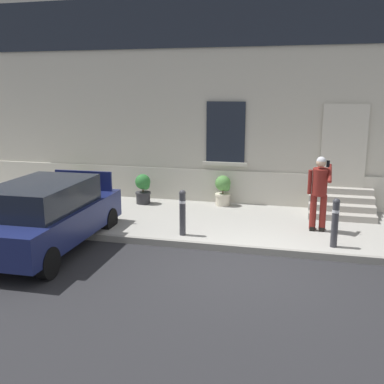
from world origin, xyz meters
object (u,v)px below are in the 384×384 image
Objects in this scene: hatchback_car_navy at (46,214)px; planter_terracotta at (73,184)px; bollard_near_person at (335,221)px; bollard_far_left at (183,211)px; planter_cream at (223,190)px; person_on_phone at (319,189)px; planter_charcoal at (143,188)px.

planter_terracotta is (-1.49, 3.87, -0.18)m from hatchback_car_navy.
hatchback_car_navy is 6.05m from bollard_near_person.
hatchback_car_navy reaches higher than bollard_far_left.
bollard_near_person reaches higher than planter_cream.
bollard_far_left reaches higher than planter_terracotta.
hatchback_car_navy is 4.77× the size of planter_cream.
hatchback_car_navy is 2.34× the size of person_on_phone.
bollard_near_person is 1.22× the size of planter_terracotta.
planter_terracotta is 1.00× the size of planter_charcoal.
person_on_phone is at bearing -35.84° from planter_cream.
bollard_near_person is at bearing -26.29° from planter_charcoal.
bollard_near_person reaches higher than planter_charcoal.
planter_charcoal is 2.30m from planter_cream.
planter_cream is (0.40, 2.89, -0.11)m from bollard_far_left.
planter_cream is at bearing 3.39° from planter_terracotta.
bollard_far_left is at bearing -32.34° from planter_terracotta.
bollard_far_left reaches higher than planter_cream.
hatchback_car_navy is 6.06m from person_on_phone.
planter_charcoal is (-4.82, 1.50, -0.55)m from person_on_phone.
bollard_far_left is (-3.27, 0.00, 0.00)m from bollard_near_person.
bollard_far_left is 3.17m from person_on_phone.
planter_cream is at bearing 135.51° from person_on_phone.
hatchback_car_navy is at bearing -154.78° from bollard_far_left.
person_on_phone is at bearing -17.22° from planter_charcoal.
bollard_near_person is 5.73m from planter_charcoal.
bollard_near_person is 3.27m from bollard_far_left.
bollard_near_person is 1.22× the size of planter_charcoal.
bollard_near_person and bollard_far_left have the same top height.
planter_terracotta is (-7.09, 1.58, -0.55)m from person_on_phone.
planter_terracotta is 1.00× the size of planter_cream.
planter_cream is at bearing 134.81° from bollard_near_person.
planter_cream is (2.27, 0.35, 0.00)m from planter_charcoal.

